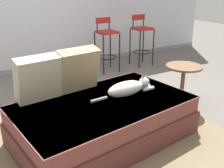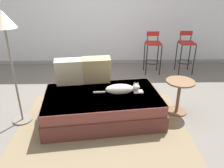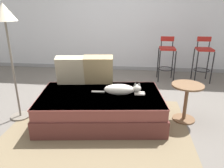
{
  "view_description": "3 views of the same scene",
  "coord_description": "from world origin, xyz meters",
  "px_view_note": "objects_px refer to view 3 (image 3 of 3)",
  "views": [
    {
      "loc": [
        -1.11,
        -2.43,
        1.48
      ],
      "look_at": [
        0.15,
        -0.3,
        0.53
      ],
      "focal_mm": 42.0,
      "sensor_mm": 36.0,
      "label": 1
    },
    {
      "loc": [
        0.08,
        -3.28,
        1.88
      ],
      "look_at": [
        0.15,
        -0.3,
        0.53
      ],
      "focal_mm": 35.0,
      "sensor_mm": 36.0,
      "label": 2
    },
    {
      "loc": [
        0.48,
        -3.17,
        1.61
      ],
      "look_at": [
        0.15,
        -0.3,
        0.53
      ],
      "focal_mm": 35.0,
      "sensor_mm": 36.0,
      "label": 3
    }
  ],
  "objects_px": {
    "couch": "(101,107)",
    "bar_stool_by_doorway": "(203,56)",
    "cat": "(122,90)",
    "throw_pillow_middle": "(99,70)",
    "bar_stool_near_window": "(167,55)",
    "side_table": "(186,97)",
    "throw_pillow_corner": "(71,70)",
    "floor_lamp": "(6,24)"
  },
  "relations": [
    {
      "from": "cat",
      "to": "bar_stool_by_doorway",
      "type": "xyz_separation_m",
      "value": [
        1.59,
        1.91,
        0.07
      ]
    },
    {
      "from": "throw_pillow_corner",
      "to": "bar_stool_near_window",
      "type": "height_order",
      "value": "bar_stool_near_window"
    },
    {
      "from": "couch",
      "to": "throw_pillow_corner",
      "type": "xyz_separation_m",
      "value": [
        -0.52,
        0.35,
        0.43
      ]
    },
    {
      "from": "couch",
      "to": "floor_lamp",
      "type": "bearing_deg",
      "value": -177.74
    },
    {
      "from": "couch",
      "to": "side_table",
      "type": "relative_size",
      "value": 3.34
    },
    {
      "from": "throw_pillow_corner",
      "to": "floor_lamp",
      "type": "xyz_separation_m",
      "value": [
        -0.69,
        -0.4,
        0.72
      ]
    },
    {
      "from": "throw_pillow_corner",
      "to": "side_table",
      "type": "height_order",
      "value": "throw_pillow_corner"
    },
    {
      "from": "throw_pillow_middle",
      "to": "bar_stool_near_window",
      "type": "height_order",
      "value": "bar_stool_near_window"
    },
    {
      "from": "throw_pillow_middle",
      "to": "bar_stool_by_doorway",
      "type": "bearing_deg",
      "value": 37.67
    },
    {
      "from": "couch",
      "to": "cat",
      "type": "relative_size",
      "value": 2.46
    },
    {
      "from": "bar_stool_by_doorway",
      "to": "throw_pillow_middle",
      "type": "bearing_deg",
      "value": -142.33
    },
    {
      "from": "cat",
      "to": "couch",
      "type": "bearing_deg",
      "value": -176.88
    },
    {
      "from": "bar_stool_near_window",
      "to": "side_table",
      "type": "xyz_separation_m",
      "value": [
        0.08,
        -1.78,
        -0.19
      ]
    },
    {
      "from": "bar_stool_near_window",
      "to": "side_table",
      "type": "bearing_deg",
      "value": -87.48
    },
    {
      "from": "bar_stool_near_window",
      "to": "floor_lamp",
      "type": "relative_size",
      "value": 0.58
    },
    {
      "from": "couch",
      "to": "throw_pillow_corner",
      "type": "height_order",
      "value": "throw_pillow_corner"
    },
    {
      "from": "throw_pillow_middle",
      "to": "cat",
      "type": "bearing_deg",
      "value": -45.2
    },
    {
      "from": "side_table",
      "to": "floor_lamp",
      "type": "bearing_deg",
      "value": -175.38
    },
    {
      "from": "side_table",
      "to": "bar_stool_by_doorway",
      "type": "bearing_deg",
      "value": 69.13
    },
    {
      "from": "side_table",
      "to": "throw_pillow_corner",
      "type": "bearing_deg",
      "value": 173.22
    },
    {
      "from": "throw_pillow_middle",
      "to": "floor_lamp",
      "type": "height_order",
      "value": "floor_lamp"
    },
    {
      "from": "bar_stool_by_doorway",
      "to": "side_table",
      "type": "height_order",
      "value": "bar_stool_by_doorway"
    },
    {
      "from": "throw_pillow_middle",
      "to": "side_table",
      "type": "relative_size",
      "value": 0.85
    },
    {
      "from": "throw_pillow_middle",
      "to": "bar_stool_near_window",
      "type": "bearing_deg",
      "value": 51.4
    },
    {
      "from": "bar_stool_by_doorway",
      "to": "bar_stool_near_window",
      "type": "bearing_deg",
      "value": -179.99
    },
    {
      "from": "throw_pillow_middle",
      "to": "throw_pillow_corner",
      "type": "bearing_deg",
      "value": -173.02
    },
    {
      "from": "bar_stool_near_window",
      "to": "bar_stool_by_doorway",
      "type": "relative_size",
      "value": 0.99
    },
    {
      "from": "throw_pillow_corner",
      "to": "throw_pillow_middle",
      "type": "relative_size",
      "value": 0.97
    },
    {
      "from": "couch",
      "to": "bar_stool_near_window",
      "type": "distance_m",
      "value": 2.26
    },
    {
      "from": "throw_pillow_corner",
      "to": "throw_pillow_middle",
      "type": "height_order",
      "value": "throw_pillow_middle"
    },
    {
      "from": "cat",
      "to": "bar_stool_by_doorway",
      "type": "height_order",
      "value": "bar_stool_by_doorway"
    },
    {
      "from": "throw_pillow_corner",
      "to": "cat",
      "type": "relative_size",
      "value": 0.61
    },
    {
      "from": "cat",
      "to": "bar_stool_near_window",
      "type": "relative_size",
      "value": 0.8
    },
    {
      "from": "bar_stool_by_doorway",
      "to": "throw_pillow_corner",
      "type": "bearing_deg",
      "value": -146.72
    },
    {
      "from": "floor_lamp",
      "to": "side_table",
      "type": "bearing_deg",
      "value": 4.62
    },
    {
      "from": "couch",
      "to": "bar_stool_by_doorway",
      "type": "height_order",
      "value": "bar_stool_by_doorway"
    },
    {
      "from": "couch",
      "to": "bar_stool_near_window",
      "type": "height_order",
      "value": "bar_stool_near_window"
    },
    {
      "from": "throw_pillow_middle",
      "to": "cat",
      "type": "relative_size",
      "value": 0.63
    },
    {
      "from": "cat",
      "to": "bar_stool_by_doorway",
      "type": "relative_size",
      "value": 0.79
    },
    {
      "from": "throw_pillow_corner",
      "to": "cat",
      "type": "height_order",
      "value": "throw_pillow_corner"
    },
    {
      "from": "cat",
      "to": "floor_lamp",
      "type": "distance_m",
      "value": 1.74
    },
    {
      "from": "bar_stool_by_doorway",
      "to": "cat",
      "type": "bearing_deg",
      "value": -129.71
    }
  ]
}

